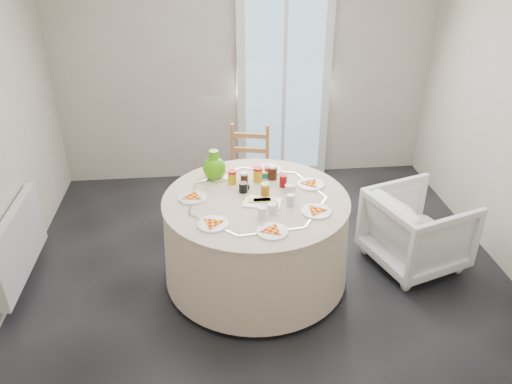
{
  "coord_description": "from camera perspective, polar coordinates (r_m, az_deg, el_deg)",
  "views": [
    {
      "loc": [
        -0.42,
        -3.2,
        2.61
      ],
      "look_at": [
        -0.09,
        0.08,
        0.8
      ],
      "focal_mm": 35.0,
      "sensor_mm": 36.0,
      "label": 1
    }
  ],
  "objects": [
    {
      "name": "wooden_chair",
      "position": [
        4.82,
        -0.98,
        2.45
      ],
      "size": [
        0.48,
        0.47,
        0.89
      ],
      "primitive_type": null,
      "rotation": [
        0.0,
        0.0,
        -0.25
      ],
      "color": "#C8714A",
      "rests_on": "floor"
    },
    {
      "name": "jar_cluster",
      "position": [
        3.94,
        0.04,
        1.75
      ],
      "size": [
        0.47,
        0.26,
        0.13
      ],
      "primitive_type": null,
      "rotation": [
        0.0,
        0.0,
        -0.09
      ],
      "color": "#97591A",
      "rests_on": "table"
    },
    {
      "name": "floor",
      "position": [
        4.15,
        1.32,
        -10.2
      ],
      "size": [
        4.0,
        4.0,
        0.0
      ],
      "primitive_type": "plane",
      "color": "black",
      "rests_on": "ground"
    },
    {
      "name": "glass_door",
      "position": [
        5.44,
        3.18,
        12.08
      ],
      "size": [
        1.0,
        0.08,
        2.1
      ],
      "primitive_type": "cube",
      "color": "silver",
      "rests_on": "floor"
    },
    {
      "name": "green_pitcher",
      "position": [
        4.03,
        -4.8,
        3.12
      ],
      "size": [
        0.22,
        0.22,
        0.24
      ],
      "primitive_type": null,
      "rotation": [
        0.0,
        0.0,
        0.17
      ],
      "color": "#43A809",
      "rests_on": "table"
    },
    {
      "name": "table",
      "position": [
        3.98,
        0.0,
        -5.37
      ],
      "size": [
        1.46,
        1.46,
        0.74
      ],
      "primitive_type": "cylinder",
      "color": "beige",
      "rests_on": "floor"
    },
    {
      "name": "butter_tub",
      "position": [
        4.09,
        1.18,
        2.3
      ],
      "size": [
        0.14,
        0.1,
        0.05
      ],
      "primitive_type": "cube",
      "rotation": [
        0.0,
        0.0,
        -0.09
      ],
      "color": "#07819B",
      "rests_on": "table"
    },
    {
      "name": "cheese_platter",
      "position": [
        3.71,
        0.73,
        -0.93
      ],
      "size": [
        0.31,
        0.24,
        0.04
      ],
      "primitive_type": null,
      "rotation": [
        0.0,
        0.0,
        -0.26
      ],
      "color": "white",
      "rests_on": "table"
    },
    {
      "name": "place_settings",
      "position": [
        3.77,
        0.0,
        -0.4
      ],
      "size": [
        1.37,
        1.37,
        0.02
      ],
      "primitive_type": null,
      "rotation": [
        0.0,
        0.0,
        -0.17
      ],
      "color": "silver",
      "rests_on": "table"
    },
    {
      "name": "radiator",
      "position": [
        4.34,
        -25.44,
        -5.29
      ],
      "size": [
        0.07,
        1.0,
        0.55
      ],
      "primitive_type": "cube",
      "color": "silver",
      "rests_on": "floor"
    },
    {
      "name": "mugs_glasses",
      "position": [
        3.75,
        1.4,
        0.13
      ],
      "size": [
        0.56,
        0.56,
        0.09
      ],
      "primitive_type": null,
      "rotation": [
        0.0,
        0.0,
        -0.08
      ],
      "color": "#999999",
      "rests_on": "table"
    },
    {
      "name": "armchair",
      "position": [
        4.36,
        18.04,
        -3.44
      ],
      "size": [
        0.85,
        0.88,
        0.72
      ],
      "primitive_type": "imported",
      "rotation": [
        0.0,
        0.0,
        1.89
      ],
      "color": "white",
      "rests_on": "floor"
    },
    {
      "name": "wall_back",
      "position": [
        5.38,
        -1.19,
        14.67
      ],
      "size": [
        4.0,
        0.02,
        2.6
      ],
      "primitive_type": "cube",
      "color": "#BCB5A3",
      "rests_on": "floor"
    }
  ]
}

